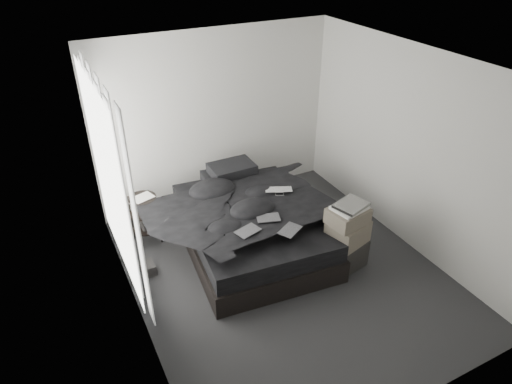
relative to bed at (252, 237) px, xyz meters
name	(u,v)px	position (x,y,z in m)	size (l,w,h in m)	color
floor	(285,272)	(0.13, -0.67, -0.15)	(3.60, 4.20, 0.01)	#2B2B2D
ceiling	(294,67)	(0.13, -0.67, 2.45)	(3.60, 4.20, 0.01)	white
wall_back	(216,119)	(0.13, 1.43, 1.15)	(3.60, 0.01, 2.60)	silver
wall_front	(428,306)	(0.13, -2.77, 1.15)	(3.60, 0.01, 2.60)	silver
wall_left	(127,226)	(-1.67, -0.67, 1.15)	(0.01, 4.20, 2.60)	silver
wall_right	(411,151)	(1.93, -0.67, 1.15)	(0.01, 4.20, 2.60)	silver
window_left	(109,179)	(-1.65, 0.23, 1.20)	(0.02, 2.00, 2.30)	white
curtain_left	(115,184)	(-1.60, 0.23, 1.13)	(0.06, 2.12, 2.48)	white
bed	(252,237)	(0.00, 0.00, 0.00)	(1.68, 2.22, 0.30)	black
mattress	(252,220)	(0.00, 0.00, 0.27)	(1.62, 2.16, 0.24)	black
duvet	(253,206)	(-0.01, -0.05, 0.52)	(1.64, 1.90, 0.26)	black
pillow_lower	(227,178)	(0.03, 0.86, 0.46)	(0.67, 0.45, 0.15)	black
pillow_upper	(232,169)	(0.10, 0.84, 0.61)	(0.63, 0.43, 0.14)	black
laptop	(279,187)	(0.41, 0.01, 0.66)	(0.36, 0.23, 0.03)	silver
comic_a	(248,225)	(-0.33, -0.56, 0.65)	(0.28, 0.18, 0.01)	black
comic_b	(268,212)	(0.01, -0.44, 0.66)	(0.28, 0.18, 0.01)	black
comic_c	(290,223)	(0.12, -0.77, 0.67)	(0.28, 0.18, 0.01)	black
side_stand	(145,220)	(-1.23, 0.76, 0.19)	(0.37, 0.37, 0.69)	black
papers	(143,198)	(-1.22, 0.75, 0.55)	(0.27, 0.20, 0.01)	white
floor_books	(148,268)	(-1.40, 0.10, -0.07)	(0.15, 0.22, 0.15)	black
box_lower	(344,253)	(0.86, -0.89, 0.04)	(0.51, 0.40, 0.38)	black
box_mid	(348,232)	(0.88, -0.90, 0.37)	(0.48, 0.38, 0.29)	#675E51
box_upper	(348,216)	(0.85, -0.89, 0.61)	(0.45, 0.36, 0.20)	#675E51
art_book_white	(349,208)	(0.86, -0.89, 0.73)	(0.39, 0.31, 0.04)	silver
art_book_snake	(351,205)	(0.88, -0.90, 0.77)	(0.38, 0.30, 0.04)	silver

